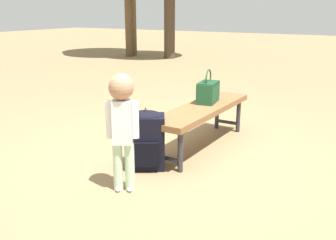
# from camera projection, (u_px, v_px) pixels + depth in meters

# --- Properties ---
(ground_plane) EXTENTS (40.00, 40.00, 0.00)m
(ground_plane) POSITION_uv_depth(u_px,v_px,m) (170.00, 156.00, 3.92)
(ground_plane) COLOR #8C704C
(ground_plane) RESTS_ON ground
(park_bench) EXTENTS (1.61, 0.44, 0.45)m
(park_bench) POSITION_uv_depth(u_px,v_px,m) (202.00, 112.00, 4.08)
(park_bench) COLOR brown
(park_bench) RESTS_ON ground
(handbag) EXTENTS (0.34, 0.23, 0.37)m
(handbag) POSITION_uv_depth(u_px,v_px,m) (208.00, 91.00, 4.20)
(handbag) COLOR #1E4C2D
(handbag) RESTS_ON park_bench
(child_standing) EXTENTS (0.20, 0.24, 0.97)m
(child_standing) POSITION_uv_depth(u_px,v_px,m) (122.00, 114.00, 3.01)
(child_standing) COLOR #B2D8B2
(child_standing) RESTS_ON ground
(backpack_large) EXTENTS (0.40, 0.43, 0.58)m
(backpack_large) POSITION_uv_depth(u_px,v_px,m) (146.00, 138.00, 3.57)
(backpack_large) COLOR black
(backpack_large) RESTS_ON ground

